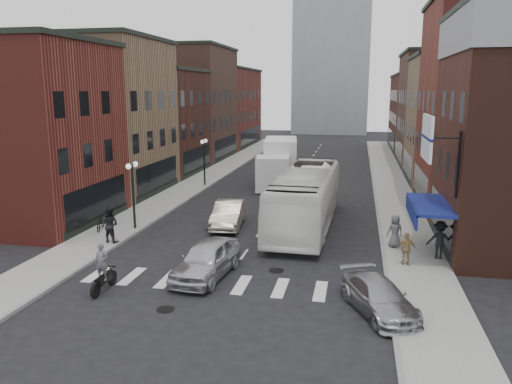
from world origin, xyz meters
TOP-DOWN VIEW (x-y plane):
  - ground at (0.00, 0.00)m, footprint 160.00×160.00m
  - sidewalk_left at (-8.50, 22.00)m, footprint 3.00×74.00m
  - sidewalk_right at (8.50, 22.00)m, footprint 3.00×74.00m
  - curb_left at (-7.00, 22.00)m, footprint 0.20×74.00m
  - curb_right at (7.00, 22.00)m, footprint 0.20×74.00m
  - crosswalk_stripes at (0.00, -3.00)m, footprint 12.00×2.20m
  - bldg_left_near at (-14.99, 4.50)m, footprint 10.30×9.20m
  - bldg_left_mid_a at (-14.99, 14.00)m, footprint 10.30×10.20m
  - bldg_left_mid_b at (-14.99, 24.00)m, footprint 10.30×10.20m
  - bldg_left_far_a at (-14.99, 35.00)m, footprint 10.30×12.20m
  - bldg_left_far_b at (-14.99, 49.00)m, footprint 10.30×16.20m
  - bldg_right_mid_a at (15.00, 14.00)m, footprint 10.30×10.20m
  - bldg_right_mid_b at (14.99, 24.00)m, footprint 10.30×10.20m
  - bldg_right_far_a at (14.99, 35.00)m, footprint 10.30×12.20m
  - bldg_right_far_b at (14.99, 49.00)m, footprint 10.30×16.20m
  - awning_blue at (8.93, 2.50)m, footprint 1.80×5.00m
  - billboard_sign at (8.59, 0.50)m, footprint 1.52×3.00m
  - streetlamp_near at (-7.40, 4.00)m, footprint 0.32×1.22m
  - streetlamp_far at (-7.40, 18.00)m, footprint 0.32×1.22m
  - bike_rack at (-7.60, 1.30)m, footprint 0.08×0.68m
  - box_truck at (-1.29, 20.22)m, footprint 3.53×9.41m
  - motorcycle_rider at (-4.70, -4.84)m, footprint 0.58×2.06m
  - transit_bus at (2.53, 6.94)m, footprint 3.42×13.11m
  - sedan_left_near at (-0.97, -2.36)m, footprint 2.45×5.03m
  - sedan_left_far at (-2.12, 6.00)m, footprint 2.12×4.89m
  - curb_car at (6.50, -4.62)m, footprint 3.38×4.66m
  - parked_bicycle at (-9.20, 3.24)m, footprint 1.01×1.73m
  - ped_left_solo at (-7.48, 1.14)m, footprint 1.03×0.67m
  - ped_right_a at (9.60, 1.95)m, footprint 1.22×0.61m
  - ped_right_b at (7.94, 0.67)m, footprint 0.95×0.52m
  - ped_right_c at (7.58, 3.35)m, footprint 0.98×0.81m

SIDE VIEW (x-z plane):
  - ground at x=0.00m, z-range 0.00..0.00m
  - curb_left at x=-7.00m, z-range -0.08..0.08m
  - curb_right at x=7.00m, z-range -0.08..0.08m
  - crosswalk_stripes at x=0.00m, z-range -0.01..0.01m
  - sidewalk_left at x=-8.50m, z-range 0.00..0.15m
  - sidewalk_right at x=8.50m, z-range 0.00..0.15m
  - bike_rack at x=-7.60m, z-range 0.15..0.95m
  - parked_bicycle at x=-9.20m, z-range 0.15..1.01m
  - curb_car at x=6.50m, z-range 0.00..1.25m
  - sedan_left_far at x=-2.12m, z-range 0.00..1.57m
  - sedan_left_near at x=-0.97m, z-range 0.00..1.65m
  - ped_right_b at x=7.94m, z-range 0.15..1.71m
  - motorcycle_rider at x=-4.70m, z-range -0.07..2.03m
  - ped_right_c at x=7.58m, z-range 0.15..1.88m
  - ped_right_a at x=9.60m, z-range 0.15..2.03m
  - ped_left_solo at x=-7.48m, z-range 0.15..2.13m
  - transit_bus at x=2.53m, z-range 0.00..3.63m
  - box_truck at x=-1.29m, z-range -0.02..3.95m
  - awning_blue at x=8.93m, z-range 2.24..3.02m
  - streetlamp_near at x=-7.40m, z-range 0.86..4.97m
  - streetlamp_far at x=-7.40m, z-range 0.86..4.97m
  - bldg_right_far_b at x=14.99m, z-range 0.00..10.30m
  - bldg_left_mid_b at x=-14.99m, z-range 0.00..10.30m
  - bldg_left_far_b at x=-14.99m, z-range 0.00..11.30m
  - bldg_right_mid_b at x=14.99m, z-range 0.00..11.30m
  - bldg_left_near at x=-14.99m, z-range 0.00..11.30m
  - billboard_sign at x=8.59m, z-range 4.28..7.98m
  - bldg_right_far_a at x=14.99m, z-range 0.00..12.30m
  - bldg_left_mid_a at x=-14.99m, z-range 0.00..12.30m
  - bldg_left_far_a at x=-14.99m, z-range 0.00..13.30m
  - bldg_right_mid_a at x=15.00m, z-range 0.00..14.30m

